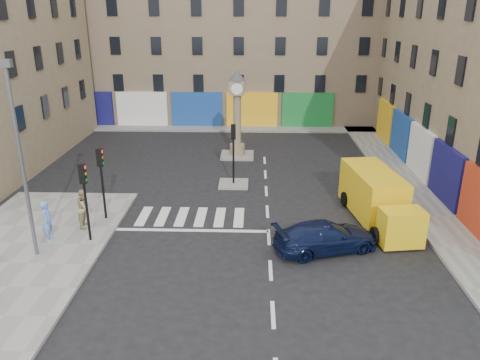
{
  "coord_description": "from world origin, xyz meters",
  "views": [
    {
      "loc": [
        -0.72,
        -18.99,
        10.24
      ],
      "look_at": [
        -1.45,
        3.43,
        2.0
      ],
      "focal_mm": 35.0,
      "sensor_mm": 36.0,
      "label": 1
    }
  ],
  "objects_px": {
    "clock_pillar": "(237,109)",
    "navy_sedan": "(325,237)",
    "traffic_light_island": "(233,144)",
    "pedestrian_blue": "(48,221)",
    "lamp_post": "(20,152)",
    "traffic_light_left_near": "(85,190)",
    "pedestrian_tan": "(85,208)",
    "yellow_van": "(377,198)",
    "traffic_light_left_far": "(101,172)"
  },
  "relations": [
    {
      "from": "traffic_light_island",
      "to": "pedestrian_tan",
      "type": "height_order",
      "value": "traffic_light_island"
    },
    {
      "from": "traffic_light_island",
      "to": "lamp_post",
      "type": "distance_m",
      "value": 12.52
    },
    {
      "from": "traffic_light_left_far",
      "to": "yellow_van",
      "type": "height_order",
      "value": "traffic_light_left_far"
    },
    {
      "from": "yellow_van",
      "to": "pedestrian_blue",
      "type": "bearing_deg",
      "value": -176.84
    },
    {
      "from": "traffic_light_left_near",
      "to": "clock_pillar",
      "type": "relative_size",
      "value": 0.61
    },
    {
      "from": "traffic_light_island",
      "to": "pedestrian_blue",
      "type": "bearing_deg",
      "value": -136.06
    },
    {
      "from": "traffic_light_island",
      "to": "yellow_van",
      "type": "xyz_separation_m",
      "value": [
        7.53,
        -4.77,
        -1.4
      ]
    },
    {
      "from": "traffic_light_left_far",
      "to": "yellow_van",
      "type": "distance_m",
      "value": 13.92
    },
    {
      "from": "yellow_van",
      "to": "traffic_light_left_far",
      "type": "bearing_deg",
      "value": 174.61
    },
    {
      "from": "traffic_light_left_far",
      "to": "traffic_light_island",
      "type": "xyz_separation_m",
      "value": [
        6.3,
        5.4,
        -0.03
      ]
    },
    {
      "from": "traffic_light_island",
      "to": "lamp_post",
      "type": "height_order",
      "value": "lamp_post"
    },
    {
      "from": "clock_pillar",
      "to": "pedestrian_tan",
      "type": "height_order",
      "value": "clock_pillar"
    },
    {
      "from": "lamp_post",
      "to": "traffic_light_island",
      "type": "bearing_deg",
      "value": 48.29
    },
    {
      "from": "traffic_light_left_near",
      "to": "pedestrian_tan",
      "type": "bearing_deg",
      "value": 114.48
    },
    {
      "from": "traffic_light_island",
      "to": "yellow_van",
      "type": "relative_size",
      "value": 0.54
    },
    {
      "from": "lamp_post",
      "to": "traffic_light_left_near",
      "type": "bearing_deg",
      "value": 36.38
    },
    {
      "from": "traffic_light_island",
      "to": "yellow_van",
      "type": "height_order",
      "value": "traffic_light_island"
    },
    {
      "from": "yellow_van",
      "to": "pedestrian_tan",
      "type": "relative_size",
      "value": 3.52
    },
    {
      "from": "traffic_light_left_near",
      "to": "pedestrian_tan",
      "type": "height_order",
      "value": "traffic_light_left_near"
    },
    {
      "from": "clock_pillar",
      "to": "pedestrian_tan",
      "type": "xyz_separation_m",
      "value": [
        -6.96,
        -12.35,
        -2.43
      ]
    },
    {
      "from": "traffic_light_left_far",
      "to": "clock_pillar",
      "type": "distance_m",
      "value": 13.05
    },
    {
      "from": "lamp_post",
      "to": "clock_pillar",
      "type": "bearing_deg",
      "value": 61.65
    },
    {
      "from": "traffic_light_island",
      "to": "clock_pillar",
      "type": "bearing_deg",
      "value": 90.0
    },
    {
      "from": "traffic_light_island",
      "to": "lamp_post",
      "type": "relative_size",
      "value": 0.45
    },
    {
      "from": "yellow_van",
      "to": "pedestrian_blue",
      "type": "distance_m",
      "value": 16.0
    },
    {
      "from": "traffic_light_left_far",
      "to": "lamp_post",
      "type": "relative_size",
      "value": 0.45
    },
    {
      "from": "lamp_post",
      "to": "navy_sedan",
      "type": "distance_m",
      "value": 13.37
    },
    {
      "from": "pedestrian_blue",
      "to": "pedestrian_tan",
      "type": "height_order",
      "value": "same"
    },
    {
      "from": "pedestrian_tan",
      "to": "navy_sedan",
      "type": "bearing_deg",
      "value": -100.26
    },
    {
      "from": "traffic_light_left_far",
      "to": "traffic_light_island",
      "type": "bearing_deg",
      "value": 40.6
    },
    {
      "from": "lamp_post",
      "to": "clock_pillar",
      "type": "height_order",
      "value": "lamp_post"
    },
    {
      "from": "traffic_light_left_near",
      "to": "clock_pillar",
      "type": "bearing_deg",
      "value": 65.45
    },
    {
      "from": "lamp_post",
      "to": "yellow_van",
      "type": "distance_m",
      "value": 16.74
    },
    {
      "from": "navy_sedan",
      "to": "pedestrian_tan",
      "type": "distance_m",
      "value": 11.59
    },
    {
      "from": "traffic_light_left_far",
      "to": "pedestrian_tan",
      "type": "height_order",
      "value": "traffic_light_left_far"
    },
    {
      "from": "pedestrian_blue",
      "to": "pedestrian_tan",
      "type": "bearing_deg",
      "value": -48.91
    },
    {
      "from": "traffic_light_island",
      "to": "clock_pillar",
      "type": "height_order",
      "value": "clock_pillar"
    },
    {
      "from": "traffic_light_left_near",
      "to": "traffic_light_left_far",
      "type": "distance_m",
      "value": 2.4
    },
    {
      "from": "navy_sedan",
      "to": "traffic_light_left_far",
      "type": "bearing_deg",
      "value": 57.9
    },
    {
      "from": "traffic_light_left_near",
      "to": "lamp_post",
      "type": "xyz_separation_m",
      "value": [
        -1.9,
        -1.4,
        2.17
      ]
    },
    {
      "from": "clock_pillar",
      "to": "pedestrian_blue",
      "type": "xyz_separation_m",
      "value": [
        -8.16,
        -13.86,
        -2.43
      ]
    },
    {
      "from": "clock_pillar",
      "to": "navy_sedan",
      "type": "height_order",
      "value": "clock_pillar"
    },
    {
      "from": "clock_pillar",
      "to": "yellow_van",
      "type": "xyz_separation_m",
      "value": [
        7.53,
        -10.77,
        -2.36
      ]
    },
    {
      "from": "pedestrian_blue",
      "to": "navy_sedan",
      "type": "bearing_deg",
      "value": -101.69
    },
    {
      "from": "yellow_van",
      "to": "pedestrian_blue",
      "type": "height_order",
      "value": "yellow_van"
    },
    {
      "from": "traffic_light_left_far",
      "to": "pedestrian_blue",
      "type": "relative_size",
      "value": 1.91
    },
    {
      "from": "yellow_van",
      "to": "traffic_light_left_near",
      "type": "bearing_deg",
      "value": -175.65
    },
    {
      "from": "yellow_van",
      "to": "pedestrian_blue",
      "type": "xyz_separation_m",
      "value": [
        -15.7,
        -3.1,
        -0.07
      ]
    },
    {
      "from": "lamp_post",
      "to": "navy_sedan",
      "type": "relative_size",
      "value": 1.78
    },
    {
      "from": "traffic_light_left_far",
      "to": "yellow_van",
      "type": "bearing_deg",
      "value": 2.6
    }
  ]
}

